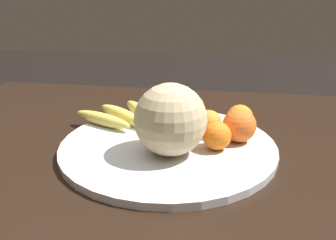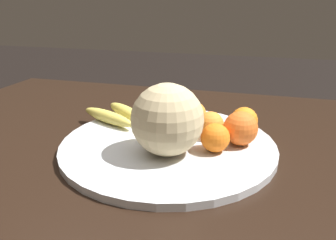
{
  "view_description": "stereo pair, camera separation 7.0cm",
  "coord_description": "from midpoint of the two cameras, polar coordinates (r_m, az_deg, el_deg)",
  "views": [
    {
      "loc": [
        -0.18,
        0.64,
        1.07
      ],
      "look_at": [
        -0.07,
        -0.01,
        0.82
      ],
      "focal_mm": 35.0,
      "sensor_mm": 36.0,
      "label": 1
    },
    {
      "loc": [
        -0.25,
        0.62,
        1.07
      ],
      "look_at": [
        -0.07,
        -0.01,
        0.82
      ],
      "focal_mm": 35.0,
      "sensor_mm": 36.0,
      "label": 2
    }
  ],
  "objects": [
    {
      "name": "fruit_bowl",
      "position": [
        0.72,
        -2.78,
        -4.31
      ],
      "size": [
        0.47,
        0.47,
        0.02
      ],
      "color": "silver",
      "rests_on": "kitchen_table"
    },
    {
      "name": "banana_bunch",
      "position": [
        0.86,
        -6.83,
        1.39
      ],
      "size": [
        0.29,
        0.27,
        0.03
      ],
      "rotation": [
        0.0,
        0.0,
        5.37
      ],
      "color": "brown",
      "rests_on": "fruit_bowl"
    },
    {
      "name": "kitchen_table",
      "position": [
        0.78,
        -7.93,
        -11.43
      ],
      "size": [
        1.31,
        1.0,
        0.76
      ],
      "color": "black",
      "rests_on": "ground_plane"
    },
    {
      "name": "orange_front_left",
      "position": [
        0.71,
        9.59,
        -1.01
      ],
      "size": [
        0.07,
        0.07,
        0.07
      ],
      "color": "orange",
      "rests_on": "fruit_bowl"
    },
    {
      "name": "melon",
      "position": [
        0.64,
        -2.71,
        0.01
      ],
      "size": [
        0.14,
        0.14,
        0.14
      ],
      "color": "#C6B284",
      "rests_on": "fruit_bowl"
    },
    {
      "name": "orange_front_right",
      "position": [
        0.74,
        4.42,
        -0.59
      ],
      "size": [
        0.06,
        0.06,
        0.06
      ],
      "color": "orange",
      "rests_on": "fruit_bowl"
    },
    {
      "name": "orange_back_right",
      "position": [
        0.78,
        9.91,
        0.35
      ],
      "size": [
        0.06,
        0.06,
        0.06
      ],
      "color": "orange",
      "rests_on": "fruit_bowl"
    },
    {
      "name": "orange_back_left",
      "position": [
        0.74,
        -1.98,
        -0.33
      ],
      "size": [
        0.06,
        0.06,
        0.06
      ],
      "color": "orange",
      "rests_on": "fruit_bowl"
    },
    {
      "name": "orange_mid_center",
      "position": [
        0.78,
        1.1,
        0.96
      ],
      "size": [
        0.07,
        0.07,
        0.07
      ],
      "color": "orange",
      "rests_on": "fruit_bowl"
    },
    {
      "name": "orange_top_small",
      "position": [
        0.67,
        5.58,
        -2.8
      ],
      "size": [
        0.06,
        0.06,
        0.06
      ],
      "color": "orange",
      "rests_on": "fruit_bowl"
    },
    {
      "name": "produce_tag",
      "position": [
        0.74,
        2.3,
        -3.02
      ],
      "size": [
        0.09,
        0.07,
        0.0
      ],
      "rotation": [
        0.0,
        0.0,
        0.53
      ],
      "color": "white",
      "rests_on": "fruit_bowl"
    }
  ]
}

